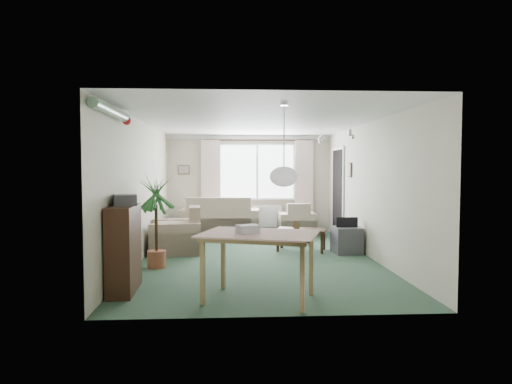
{
  "coord_description": "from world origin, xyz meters",
  "views": [
    {
      "loc": [
        -0.49,
        -8.02,
        1.59
      ],
      "look_at": [
        0.0,
        0.3,
        1.15
      ],
      "focal_mm": 32.0,
      "sensor_mm": 36.0,
      "label": 1
    }
  ],
  "objects": [
    {
      "name": "gift_box",
      "position": [
        -0.27,
        -2.61,
        0.85
      ],
      "size": [
        0.3,
        0.27,
        0.12
      ],
      "primitive_type": "cube",
      "rotation": [
        0.0,
        0.0,
        0.42
      ],
      "color": "silver",
      "rests_on": "dining_table"
    },
    {
      "name": "wall_picture_right",
      "position": [
        1.98,
        1.2,
        1.55
      ],
      "size": [
        0.03,
        0.24,
        0.3
      ],
      "primitive_type": "cube",
      "color": "brown"
    },
    {
      "name": "window",
      "position": [
        0.2,
        3.23,
        1.5
      ],
      "size": [
        1.8,
        0.03,
        1.3
      ],
      "primitive_type": "cube",
      "color": "white"
    },
    {
      "name": "houseplant",
      "position": [
        -1.65,
        -0.74,
        0.73
      ],
      "size": [
        0.73,
        0.73,
        1.47
      ],
      "primitive_type": "cylinder",
      "rotation": [
        0.0,
        0.0,
        0.18
      ],
      "color": "#286522",
      "rests_on": "ground"
    },
    {
      "name": "photo_frame",
      "position": [
        0.8,
        0.6,
        0.5
      ],
      "size": [
        0.12,
        0.06,
        0.16
      ],
      "primitive_type": "cube",
      "rotation": [
        0.0,
        0.0,
        -0.32
      ],
      "color": "brown",
      "rests_on": "coffee_table"
    },
    {
      "name": "tv_cube",
      "position": [
        1.7,
        0.32,
        0.24
      ],
      "size": [
        0.52,
        0.56,
        0.49
      ],
      "primitive_type": "cube",
      "rotation": [
        0.0,
        0.0,
        0.05
      ],
      "color": "#3B393F",
      "rests_on": "ground"
    },
    {
      "name": "bauble_cluster_a",
      "position": [
        1.3,
        0.9,
        2.22
      ],
      "size": [
        0.2,
        0.2,
        0.2
      ],
      "primitive_type": "sphere",
      "color": "silver"
    },
    {
      "name": "sofa",
      "position": [
        -0.7,
        2.75,
        0.46
      ],
      "size": [
        1.9,
        1.1,
        0.92
      ],
      "primitive_type": "cube",
      "rotation": [
        0.0,
        0.0,
        3.07
      ],
      "color": "beige",
      "rests_on": "ground"
    },
    {
      "name": "armchair_corner",
      "position": [
        1.12,
        2.73,
        0.38
      ],
      "size": [
        0.86,
        0.82,
        0.77
      ],
      "primitive_type": "cube",
      "rotation": [
        0.0,
        0.0,
        3.14
      ],
      "color": "beige",
      "rests_on": "ground"
    },
    {
      "name": "doorway",
      "position": [
        1.99,
        2.2,
        1.0
      ],
      "size": [
        0.03,
        0.95,
        2.0
      ],
      "primitive_type": "cube",
      "color": "black"
    },
    {
      "name": "pet_bed",
      "position": [
        0.89,
        1.37,
        0.06
      ],
      "size": [
        0.58,
        0.58,
        0.11
      ],
      "primitive_type": "cylinder",
      "rotation": [
        0.0,
        0.0,
        -0.04
      ],
      "color": "navy",
      "rests_on": "ground"
    },
    {
      "name": "curtain_right",
      "position": [
        1.35,
        3.13,
        1.27
      ],
      "size": [
        0.45,
        0.08,
        2.0
      ],
      "primitive_type": "cube",
      "color": "beige"
    },
    {
      "name": "bauble_cluster_b",
      "position": [
        1.6,
        -0.3,
        2.22
      ],
      "size": [
        0.2,
        0.2,
        0.2
      ],
      "primitive_type": "sphere",
      "color": "silver"
    },
    {
      "name": "bookshelf",
      "position": [
        -1.84,
        -2.14,
        0.55
      ],
      "size": [
        0.34,
        0.92,
        1.11
      ],
      "primitive_type": "cube",
      "rotation": [
        0.0,
        0.0,
        0.04
      ],
      "color": "black",
      "rests_on": "ground"
    },
    {
      "name": "hifi_box",
      "position": [
        -1.82,
        -2.1,
        1.18
      ],
      "size": [
        0.35,
        0.41,
        0.14
      ],
      "primitive_type": "cube",
      "rotation": [
        0.0,
        0.0,
        0.23
      ],
      "color": "#3C3D42",
      "rests_on": "bookshelf"
    },
    {
      "name": "curtain_rod",
      "position": [
        0.2,
        3.15,
        2.27
      ],
      "size": [
        2.6,
        0.03,
        0.03
      ],
      "primitive_type": "cube",
      "color": "black"
    },
    {
      "name": "armchair_left",
      "position": [
        -1.5,
        0.57,
        0.43
      ],
      "size": [
        0.99,
        1.04,
        0.86
      ],
      "primitive_type": "cube",
      "rotation": [
        0.0,
        0.0,
        -1.49
      ],
      "color": "beige",
      "rests_on": "ground"
    },
    {
      "name": "tinsel_garland",
      "position": [
        -1.92,
        -2.3,
        2.28
      ],
      "size": [
        1.6,
        1.6,
        0.12
      ],
      "primitive_type": "cylinder",
      "color": "#196626"
    },
    {
      "name": "coffee_table",
      "position": [
        0.89,
        0.61,
        0.21
      ],
      "size": [
        1.04,
        0.77,
        0.42
      ],
      "primitive_type": "cube",
      "rotation": [
        0.0,
        0.0,
        -0.3
      ],
      "color": "black",
      "rests_on": "ground"
    },
    {
      "name": "radiator",
      "position": [
        0.2,
        3.19,
        0.4
      ],
      "size": [
        1.2,
        0.1,
        0.55
      ],
      "primitive_type": "cube",
      "color": "white"
    },
    {
      "name": "ground",
      "position": [
        0.0,
        0.0,
        0.0
      ],
      "size": [
        6.5,
        6.5,
        0.0
      ],
      "primitive_type": "plane",
      "color": "#2B4834"
    },
    {
      "name": "dining_table",
      "position": [
        -0.13,
        -2.6,
        0.39
      ],
      "size": [
        1.46,
        1.19,
        0.79
      ],
      "primitive_type": "cube",
      "rotation": [
        0.0,
        0.0,
        -0.31
      ],
      "color": "#AE7A5E",
      "rests_on": "ground"
    },
    {
      "name": "pendant_lamp",
      "position": [
        0.2,
        -2.3,
        1.48
      ],
      "size": [
        0.36,
        0.36,
        0.36
      ],
      "primitive_type": "sphere",
      "color": "white"
    },
    {
      "name": "wall_picture_back",
      "position": [
        -1.6,
        3.23,
        1.55
      ],
      "size": [
        0.28,
        0.03,
        0.22
      ],
      "primitive_type": "cube",
      "color": "brown"
    },
    {
      "name": "curtain_left",
      "position": [
        -0.95,
        3.13,
        1.27
      ],
      "size": [
        0.45,
        0.08,
        2.0
      ],
      "primitive_type": "cube",
      "color": "beige"
    }
  ]
}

